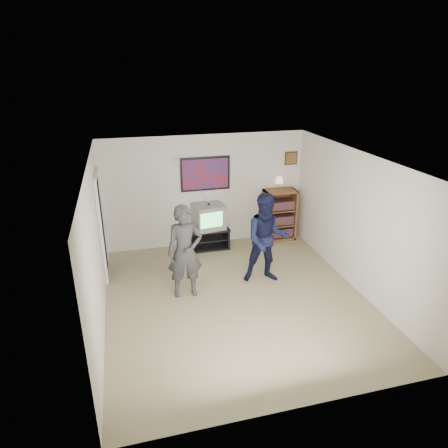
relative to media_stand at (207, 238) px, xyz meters
name	(u,v)px	position (x,y,z in m)	size (l,w,h in m)	color
room_shell	(232,227)	(0.03, -1.88, 1.01)	(4.51, 5.00, 2.51)	#77684B
media_stand	(207,238)	(0.00, 0.00, 0.00)	(0.95, 0.54, 0.47)	black
crt_television	(209,216)	(0.04, 0.00, 0.51)	(0.64, 0.55, 0.55)	gray
bookshelf	(279,215)	(1.73, 0.05, 0.36)	(0.73, 0.42, 1.20)	brown
table_lamp	(279,183)	(1.70, 0.10, 1.12)	(0.19, 0.19, 0.31)	beige
person_tall	(185,252)	(-0.79, -1.83, 0.61)	(0.62, 0.41, 1.70)	#363639
person_short	(267,239)	(0.76, -1.71, 0.63)	(0.85, 0.66, 1.74)	black
controller_left	(184,232)	(-0.76, -1.64, 0.91)	(0.04, 0.12, 0.04)	white
controller_right	(261,226)	(0.73, -1.44, 0.79)	(0.03, 0.12, 0.03)	white
poster	(205,174)	(0.03, 0.25, 1.41)	(1.10, 0.03, 0.75)	black
air_vent	(180,162)	(-0.52, 0.25, 1.71)	(0.28, 0.02, 0.14)	white
small_picture	(291,158)	(2.03, 0.25, 1.64)	(0.30, 0.03, 0.30)	#492917
doorway	(101,226)	(-2.20, -0.63, 0.76)	(0.03, 0.85, 2.00)	black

